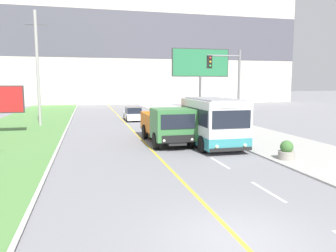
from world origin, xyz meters
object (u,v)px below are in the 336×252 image
(dump_truck, at_px, (169,126))
(utility_pole_far, at_px, (38,68))
(city_bus, at_px, (213,123))
(billboard_large, at_px, (201,65))
(planter_round_third, at_px, (213,126))
(car_distant, at_px, (133,114))
(planter_round_second, at_px, (242,136))
(planter_round_near, at_px, (287,151))
(traffic_light_mast, at_px, (230,85))

(dump_truck, xyz_separation_m, utility_pole_far, (-9.62, 12.71, 4.17))
(city_bus, xyz_separation_m, billboard_large, (3.79, 13.22, 4.34))
(billboard_large, bearing_deg, city_bus, -106.00)
(billboard_large, bearing_deg, planter_round_third, -101.09)
(dump_truck, distance_m, car_distant, 15.14)
(utility_pole_far, xyz_separation_m, planter_round_second, (14.51, -13.35, -4.90))
(planter_round_near, bearing_deg, billboard_large, 85.37)
(car_distant, relative_size, traffic_light_mast, 0.70)
(dump_truck, height_order, traffic_light_mast, traffic_light_mast)
(planter_round_second, bearing_deg, city_bus, -165.45)
(dump_truck, distance_m, planter_round_second, 4.99)
(city_bus, xyz_separation_m, dump_truck, (-2.53, 1.26, -0.30))
(traffic_light_mast, bearing_deg, car_distant, 104.42)
(billboard_large, bearing_deg, traffic_light_mast, -101.00)
(city_bus, height_order, dump_truck, city_bus)
(planter_round_near, xyz_separation_m, planter_round_second, (0.00, 5.10, 0.02))
(traffic_light_mast, relative_size, billboard_large, 0.81)
(utility_pole_far, distance_m, planter_round_near, 23.98)
(city_bus, height_order, planter_round_third, city_bus)
(billboard_large, bearing_deg, utility_pole_far, 177.31)
(planter_round_second, bearing_deg, dump_truck, 172.46)
(city_bus, distance_m, traffic_light_mast, 2.71)
(planter_round_near, distance_m, planter_round_third, 10.21)
(planter_round_third, bearing_deg, billboard_large, 78.91)
(car_distant, distance_m, traffic_light_mast, 16.85)
(city_bus, relative_size, dump_truck, 0.82)
(traffic_light_mast, bearing_deg, billboard_large, 79.00)
(car_distant, xyz_separation_m, traffic_light_mast, (4.12, -16.01, 3.22))
(dump_truck, distance_m, planter_round_near, 7.58)
(planter_round_near, relative_size, planter_round_second, 0.95)
(city_bus, distance_m, planter_round_near, 5.18)
(planter_round_second, bearing_deg, planter_round_third, 90.46)
(city_bus, xyz_separation_m, traffic_light_mast, (1.29, 0.38, 2.35))
(billboard_large, relative_size, planter_round_third, 7.40)
(dump_truck, relative_size, traffic_light_mast, 1.12)
(billboard_large, bearing_deg, planter_round_near, -94.63)
(city_bus, bearing_deg, car_distant, 99.78)
(city_bus, height_order, utility_pole_far, utility_pole_far)
(traffic_light_mast, xyz_separation_m, planter_round_near, (1.06, -4.87, -3.39))
(utility_pole_far, xyz_separation_m, planter_round_third, (14.47, -8.25, -4.90))
(city_bus, height_order, planter_round_second, city_bus)
(planter_round_second, bearing_deg, car_distant, 108.19)
(car_distant, relative_size, planter_round_near, 4.32)
(car_distant, xyz_separation_m, planter_round_second, (5.19, -15.78, -0.15))
(traffic_light_mast, bearing_deg, planter_round_second, 12.46)
(dump_truck, distance_m, billboard_large, 14.30)
(utility_pole_far, bearing_deg, planter_round_third, -29.70)
(utility_pole_far, relative_size, planter_round_third, 10.49)
(city_bus, xyz_separation_m, car_distant, (-2.82, 16.39, -0.87))
(car_distant, relative_size, billboard_large, 0.57)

